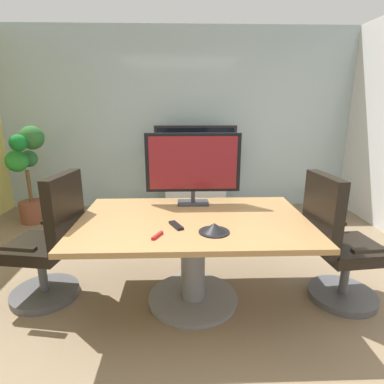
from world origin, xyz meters
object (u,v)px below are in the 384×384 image
at_px(wall_display_unit, 195,183).
at_px(conference_phone, 214,228).
at_px(office_chair_right, 338,250).
at_px(potted_plant, 27,169).
at_px(tv_monitor, 193,165).
at_px(remote_control, 176,225).
at_px(office_chair_left, 50,249).
at_px(conference_table, 193,241).

bearing_deg(wall_display_unit, conference_phone, -89.51).
relative_size(office_chair_right, potted_plant, 0.82).
xyz_separation_m(office_chair_right, potted_plant, (-3.37, 1.95, 0.30)).
xyz_separation_m(tv_monitor, potted_plant, (-2.20, 1.52, -0.34)).
height_order(office_chair_right, tv_monitor, tv_monitor).
bearing_deg(office_chair_right, tv_monitor, 63.70).
bearing_deg(office_chair_right, remote_control, 89.49).
bearing_deg(office_chair_left, conference_table, 96.07).
distance_m(conference_table, wall_display_unit, 2.29).
relative_size(tv_monitor, potted_plant, 0.63).
height_order(office_chair_right, wall_display_unit, wall_display_unit).
bearing_deg(remote_control, office_chair_left, 142.73).
bearing_deg(office_chair_right, office_chair_left, 81.61).
xyz_separation_m(office_chair_right, wall_display_unit, (-1.06, 2.32, -0.01)).
bearing_deg(potted_plant, office_chair_right, -30.11).
bearing_deg(office_chair_left, wall_display_unit, 159.08).
xyz_separation_m(conference_table, potted_plant, (-2.19, 1.92, 0.22)).
distance_m(conference_table, office_chair_left, 1.19).
relative_size(conference_table, tv_monitor, 2.15).
bearing_deg(wall_display_unit, potted_plant, -170.93).
height_order(conference_table, potted_plant, potted_plant).
bearing_deg(conference_phone, potted_plant, 136.69).
distance_m(office_chair_right, wall_display_unit, 2.55).
bearing_deg(remote_control, tv_monitor, 50.39).
bearing_deg(potted_plant, conference_table, -41.25).
bearing_deg(tv_monitor, potted_plant, 145.42).
xyz_separation_m(wall_display_unit, potted_plant, (-2.30, -0.37, 0.31)).
xyz_separation_m(office_chair_left, wall_display_unit, (1.30, 2.21, -0.01)).
xyz_separation_m(office_chair_left, tv_monitor, (1.20, 0.33, 0.63)).
xyz_separation_m(potted_plant, conference_phone, (2.33, -2.19, 0.01)).
xyz_separation_m(conference_table, tv_monitor, (0.01, 0.40, 0.55)).
height_order(office_chair_left, tv_monitor, tv_monitor).
bearing_deg(wall_display_unit, office_chair_left, -120.43).
height_order(conference_phone, remote_control, conference_phone).
bearing_deg(conference_phone, office_chair_right, 12.91).
relative_size(tv_monitor, wall_display_unit, 0.64).
bearing_deg(tv_monitor, remote_control, -104.61).
height_order(office_chair_right, remote_control, office_chair_right).
bearing_deg(remote_control, conference_phone, -48.47).
xyz_separation_m(wall_display_unit, conference_phone, (0.02, -2.56, 0.32)).
bearing_deg(tv_monitor, office_chair_right, -20.51).
height_order(conference_table, remote_control, remote_control).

